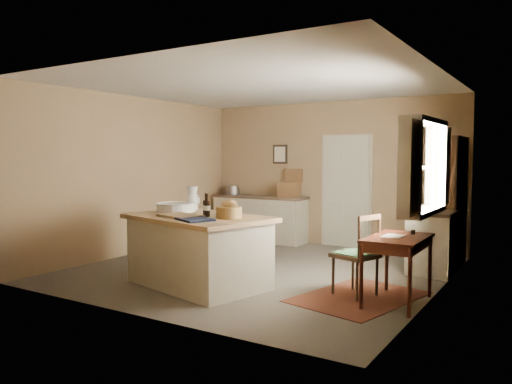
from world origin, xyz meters
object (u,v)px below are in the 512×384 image
work_island (198,248)px  right_cabinet (435,240)px  shelving_unit (454,202)px  sideboard (260,217)px  desk_chair (355,255)px  writing_desk (398,245)px

work_island → right_cabinet: 3.46m
right_cabinet → shelving_unit: size_ratio=0.56×
sideboard → desk_chair: bearing=-42.4°
shelving_unit → work_island: bearing=-130.6°
sideboard → desk_chair: size_ratio=1.99×
desk_chair → shelving_unit: shelving_unit is taller
sideboard → shelving_unit: (3.69, -0.37, 0.50)m
desk_chair → writing_desk: bearing=13.1°
work_island → desk_chair: size_ratio=2.12×
sideboard → work_island: bearing=-71.7°
work_island → writing_desk: 2.50m
desk_chair → shelving_unit: 2.53m
desk_chair → right_cabinet: bearing=93.2°
writing_desk → desk_chair: 0.56m
right_cabinet → sideboard: bearing=165.7°
sideboard → right_cabinet: (3.54, -0.90, -0.02)m
sideboard → writing_desk: size_ratio=1.97×
writing_desk → right_cabinet: 1.92m
work_island → sideboard: 3.56m
sideboard → writing_desk: 4.53m
sideboard → writing_desk: (3.54, -2.81, 0.19)m
writing_desk → desk_chair: size_ratio=1.01×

